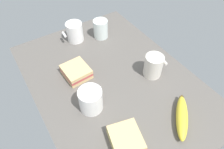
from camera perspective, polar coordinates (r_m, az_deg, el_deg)
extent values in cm
cube|color=#5B5651|center=(88.75, 0.00, -1.73)|extent=(90.00, 64.00, 2.00)
cylinder|color=silver|center=(88.17, 11.47, 2.41)|extent=(7.81, 7.81, 10.07)
cylinder|color=brown|center=(85.06, 11.92, 4.54)|extent=(6.87, 6.87, 0.40)
cylinder|color=silver|center=(90.28, 14.42, 3.49)|extent=(3.68, 1.85, 1.20)
cylinder|color=white|center=(75.94, -5.98, -7.06)|extent=(8.85, 8.85, 9.52)
cylinder|color=black|center=(72.51, -6.24, -5.13)|extent=(7.79, 7.79, 0.40)
cylinder|color=white|center=(78.87, -4.56, -3.42)|extent=(3.77, 3.55, 1.20)
cylinder|color=white|center=(106.44, -10.37, 11.64)|extent=(8.19, 8.19, 9.75)
cylinder|color=tan|center=(103.96, -10.70, 13.57)|extent=(7.21, 7.21, 0.40)
cylinder|color=white|center=(104.93, -13.24, 10.84)|extent=(3.74, 1.38, 1.20)
cube|color=#DBB77A|center=(72.22, 3.80, -18.08)|extent=(13.28, 12.48, 1.60)
cube|color=#8CB24C|center=(70.95, 3.86, -17.62)|extent=(13.28, 12.48, 1.20)
cube|color=#DBB77A|center=(69.68, 3.92, -17.15)|extent=(13.28, 12.48, 1.60)
cube|color=#DBB77A|center=(90.29, -9.84, 0.19)|extent=(11.87, 10.79, 1.60)
cube|color=#C14C4C|center=(89.28, -9.96, 0.79)|extent=(11.87, 10.79, 1.20)
cube|color=#DBB77A|center=(88.27, -10.07, 1.41)|extent=(11.87, 10.79, 1.60)
cylinder|color=silver|center=(107.21, -3.20, 12.63)|extent=(7.38, 7.38, 9.54)
cylinder|color=white|center=(108.46, -3.15, 11.70)|extent=(6.64, 6.64, 5.26)
ellipsoid|color=yellow|center=(78.88, 18.96, -11.21)|extent=(16.07, 16.07, 4.13)
cube|color=#4C3819|center=(83.93, 18.88, -6.10)|extent=(1.20, 1.20, 1.20)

